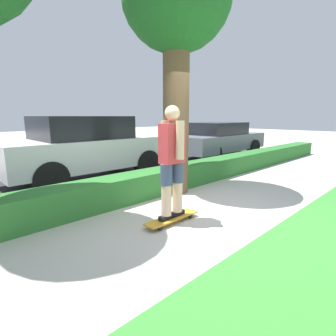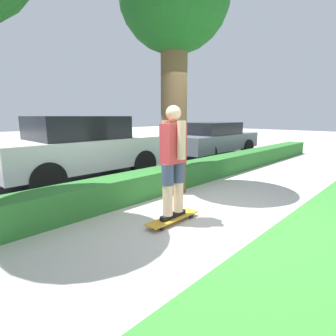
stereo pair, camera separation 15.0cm
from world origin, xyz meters
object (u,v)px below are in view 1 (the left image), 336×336
at_px(skateboard, 172,218).
at_px(tree_mid, 177,5).
at_px(parked_car_middle, 86,147).
at_px(parked_car_rear, 217,139).
at_px(skater_person, 172,160).

distance_m(skateboard, tree_mid, 4.09).
relative_size(parked_car_middle, parked_car_rear, 0.91).
distance_m(skater_person, tree_mid, 3.28).
bearing_deg(parked_car_rear, tree_mid, -155.93).
height_order(tree_mid, parked_car_rear, tree_mid).
height_order(parked_car_middle, parked_car_rear, parked_car_middle).
relative_size(skateboard, parked_car_middle, 0.24).
xyz_separation_m(tree_mid, parked_car_middle, (-0.89, 2.35, -2.91)).
height_order(skater_person, tree_mid, tree_mid).
bearing_deg(skateboard, skater_person, -165.96).
bearing_deg(tree_mid, parked_car_middle, 110.69).
bearing_deg(parked_car_middle, skateboard, -96.32).
distance_m(tree_mid, parked_car_rear, 6.02).
xyz_separation_m(skater_person, parked_car_middle, (0.40, 3.53, -0.13)).
xyz_separation_m(skater_person, tree_mid, (1.28, 1.18, 2.77)).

